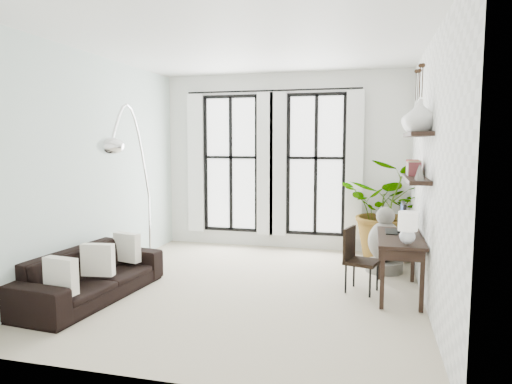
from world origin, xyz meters
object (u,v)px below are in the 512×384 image
(desk_chair, at_px, (356,255))
(arc_lamp, at_px, (131,144))
(sofa, at_px, (91,274))
(plant, at_px, (390,209))
(desk, at_px, (400,241))
(buddha, at_px, (385,245))

(desk_chair, bearing_deg, arc_lamp, -159.40)
(sofa, distance_m, plant, 4.78)
(plant, relative_size, desk_chair, 1.99)
(desk_chair, bearing_deg, plant, 92.07)
(desk, distance_m, buddha, 1.16)
(desk_chair, bearing_deg, desk, 8.53)
(arc_lamp, bearing_deg, sofa, -96.50)
(sofa, xyz_separation_m, desk_chair, (3.21, 1.11, 0.18))
(sofa, height_order, desk, desk)
(sofa, relative_size, plant, 1.24)
(plant, xyz_separation_m, buddha, (-0.10, -0.84, -0.42))
(desk, xyz_separation_m, buddha, (-0.15, 1.11, -0.30))
(sofa, distance_m, desk_chair, 3.40)
(arc_lamp, distance_m, buddha, 4.01)
(sofa, bearing_deg, desk, -69.55)
(plant, xyz_separation_m, desk, (0.05, -1.95, -0.12))
(sofa, xyz_separation_m, arc_lamp, (0.10, 0.89, 1.62))
(plant, relative_size, desk, 1.30)
(plant, bearing_deg, buddha, -96.95)
(sofa, relative_size, desk, 1.61)
(arc_lamp, bearing_deg, plant, 30.10)
(arc_lamp, height_order, buddha, arc_lamp)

